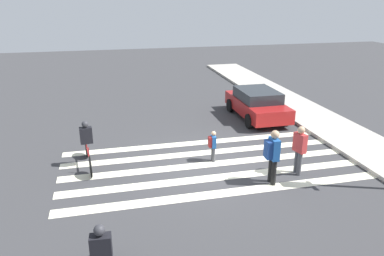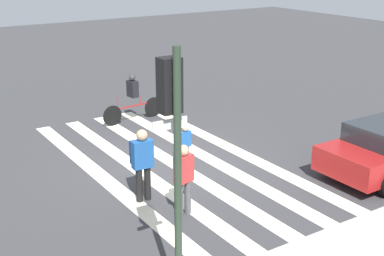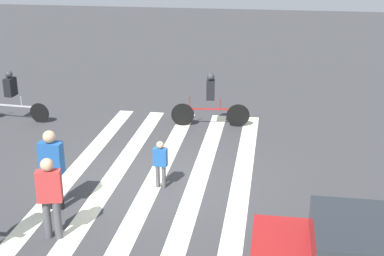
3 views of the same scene
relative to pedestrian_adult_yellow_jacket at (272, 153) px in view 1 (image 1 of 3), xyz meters
The scene contains 8 objects.
ground_plane 2.54m from the pedestrian_adult_yellow_jacket, 139.47° to the right, with size 60.00×60.00×0.00m, color #38383A.
sidewalk_curb 5.15m from the pedestrian_adult_yellow_jacket, 110.39° to the left, with size 36.00×2.50×0.14m.
crosswalk_stripes 2.53m from the pedestrian_adult_yellow_jacket, 139.47° to the right, with size 4.50×10.00×0.01m.
pedestrian_adult_yellow_jacket is the anchor object (origin of this frame).
pedestrian_child_with_backpack 2.40m from the pedestrian_adult_yellow_jacket, 146.88° to the right, with size 0.32×0.27×1.13m.
pedestrian_adult_tall_backpack 1.22m from the pedestrian_adult_yellow_jacket, 110.11° to the left, with size 0.49×0.31×1.64m.
cyclist_near_curb 6.10m from the pedestrian_adult_yellow_jacket, 115.15° to the right, with size 2.33×0.42×1.63m.
car_parked_far_curb 6.61m from the pedestrian_adult_yellow_jacket, 161.08° to the left, with size 4.10×1.96×1.37m.
Camera 1 is at (11.32, -3.29, 5.55)m, focal length 35.00 mm.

